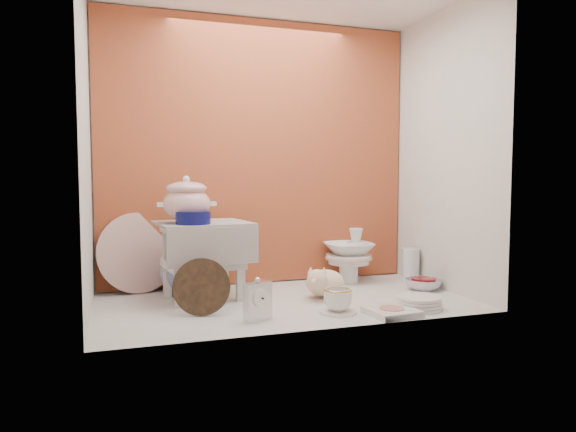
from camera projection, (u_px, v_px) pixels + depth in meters
The scene contains 17 objects.
ground at pixel (285, 301), 2.58m from camera, with size 1.80×1.80×0.00m, color silver.
niche_shell at pixel (275, 115), 2.68m from camera, with size 1.86×1.03×1.53m.
step_stool at pixel (203, 260), 2.63m from camera, with size 0.44×0.38×0.39m, color silver, non-canonical shape.
soup_tureen at pixel (187, 199), 2.56m from camera, with size 0.27×0.27×0.23m, color white, non-canonical shape.
cobalt_bowl at pixel (193, 218), 2.50m from camera, with size 0.17×0.17×0.06m, color #0A0D4D.
floral_platter at pixel (138, 253), 2.77m from camera, with size 0.43×0.10×0.42m, color white, non-canonical shape.
blue_white_vase at pixel (186, 267), 2.77m from camera, with size 0.27×0.27×0.28m, color silver.
lacquer_tray at pixel (201, 287), 2.32m from camera, with size 0.25×0.06×0.25m, color black, non-canonical shape.
mantel_clock at pixel (258, 299), 2.24m from camera, with size 0.13×0.04×0.18m, color silver.
plush_pig at pixel (325, 283), 2.66m from camera, with size 0.26×0.18×0.15m, color beige.
teacup_saucer at pixel (338, 312), 2.36m from camera, with size 0.17×0.17×0.01m, color white.
gold_rim_teacup at pixel (338, 300), 2.35m from camera, with size 0.13×0.13×0.10m, color white.
lattice_dish at pixel (392, 312), 2.33m from camera, with size 0.20×0.20×0.03m, color white.
dinner_plate_stack at pixel (419, 302), 2.44m from camera, with size 0.21×0.21×0.06m, color white.
crystal_bowl at pixel (423, 284), 2.84m from camera, with size 0.19×0.19×0.06m, color silver.
clear_glass_vase at pixel (411, 265), 3.05m from camera, with size 0.10×0.10×0.20m, color silver.
porcelain_tower at pixel (349, 255), 3.05m from camera, with size 0.28×0.28×0.32m, color white, non-canonical shape.
Camera 1 is at (-0.78, -2.42, 0.61)m, focal length 32.78 mm.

